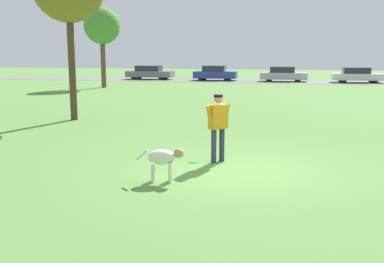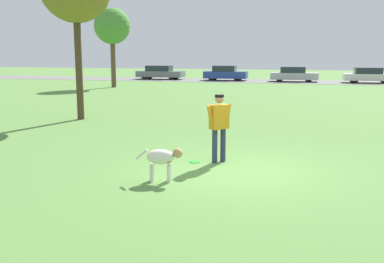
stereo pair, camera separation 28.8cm
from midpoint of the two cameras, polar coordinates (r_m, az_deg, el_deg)
name	(u,v)px [view 1 (the left image)]	position (r m, az deg, el deg)	size (l,w,h in m)	color
ground_plane	(237,169)	(10.28, 4.96, -4.82)	(120.00, 120.00, 0.00)	#56843D
far_road_strip	(283,81)	(41.95, 11.32, 6.26)	(120.00, 6.00, 0.01)	slate
person	(218,122)	(10.75, 2.56, 1.18)	(0.54, 0.60, 1.64)	#2D334C
dog	(164,158)	(9.21, -4.49, -3.41)	(0.98, 0.41, 0.70)	silver
frisbee	(194,162)	(10.92, -0.53, -3.86)	(0.26, 0.26, 0.02)	#33D838
tree_far_left	(102,27)	(34.82, -11.59, 12.92)	(2.69, 2.69, 5.91)	brown
parked_car_grey	(150,73)	(44.54, -5.58, 7.46)	(4.61, 1.77, 1.34)	slate
parked_car_blue	(215,73)	(42.69, 2.76, 7.41)	(4.04, 1.89, 1.39)	#284293
parked_car_silver	(283,74)	(41.84, 11.32, 7.13)	(4.22, 1.75, 1.34)	#B7B7BC
parked_car_white	(357,75)	(42.01, 20.05, 6.74)	(4.35, 1.86, 1.32)	white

